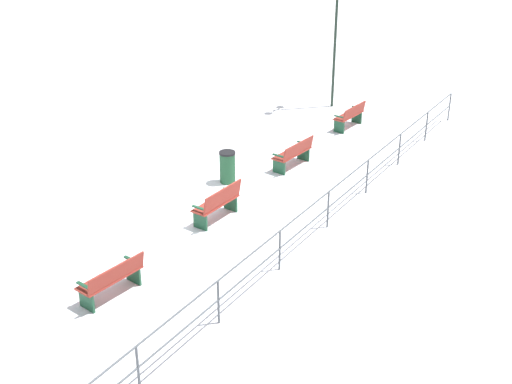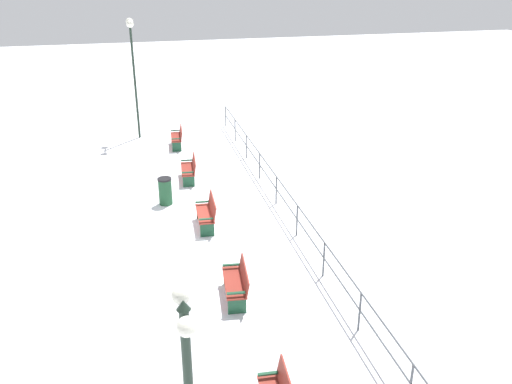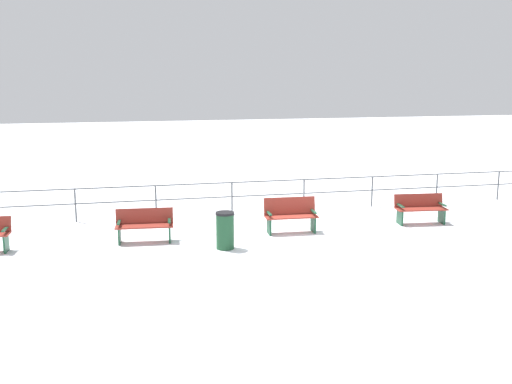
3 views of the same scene
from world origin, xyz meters
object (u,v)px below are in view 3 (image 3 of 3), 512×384
at_px(bench_second, 145,225).
at_px(bench_fourth, 420,208).
at_px(bench_third, 291,215).
at_px(trash_bin, 225,230).

xyz_separation_m(bench_second, bench_fourth, (-0.18, 7.97, -0.00)).
xyz_separation_m(bench_third, bench_fourth, (-0.12, 3.99, -0.04)).
distance_m(bench_second, bench_third, 3.98).
bearing_deg(bench_second, bench_fourth, 95.97).
xyz_separation_m(bench_second, trash_bin, (1.07, 1.95, 0.02)).
height_order(bench_fourth, trash_bin, trash_bin).
xyz_separation_m(bench_third, trash_bin, (1.13, -2.04, -0.02)).
distance_m(bench_third, bench_fourth, 3.99).
xyz_separation_m(bench_fourth, trash_bin, (1.25, -6.03, 0.02)).
bearing_deg(bench_second, bench_third, 95.50).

